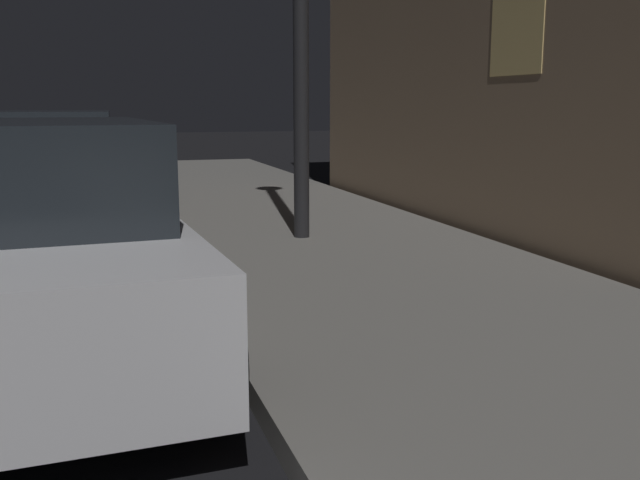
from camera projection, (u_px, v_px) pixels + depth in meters
The scene contains 2 objects.
car_white at pixel (16, 243), 4.31m from camera, with size 2.16×4.12×1.43m.
car_silver at pixel (54, 164), 9.89m from camera, with size 2.08×4.48×1.43m.
Camera 1 is at (3.28, -0.21, 1.52)m, focal length 40.84 mm.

